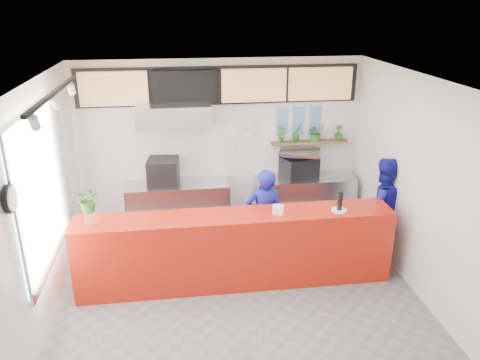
% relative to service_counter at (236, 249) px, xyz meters
% --- Properties ---
extents(floor, '(5.00, 5.00, 0.00)m').
position_rel_service_counter_xyz_m(floor, '(0.00, -0.40, -0.55)').
color(floor, slate).
rests_on(floor, ground).
extents(ceiling, '(5.00, 5.00, 0.00)m').
position_rel_service_counter_xyz_m(ceiling, '(0.00, -0.40, 2.45)').
color(ceiling, silver).
extents(wall_back, '(5.00, 0.00, 5.00)m').
position_rel_service_counter_xyz_m(wall_back, '(0.00, 2.10, 0.95)').
color(wall_back, white).
rests_on(wall_back, ground).
extents(wall_left, '(0.00, 5.00, 5.00)m').
position_rel_service_counter_xyz_m(wall_left, '(-2.50, -0.40, 0.95)').
color(wall_left, white).
rests_on(wall_left, ground).
extents(wall_right, '(0.00, 5.00, 5.00)m').
position_rel_service_counter_xyz_m(wall_right, '(2.50, -0.40, 0.95)').
color(wall_right, white).
rests_on(wall_right, ground).
extents(service_counter, '(4.50, 0.60, 1.10)m').
position_rel_service_counter_xyz_m(service_counter, '(0.00, 0.00, 0.00)').
color(service_counter, '#B41C0C').
rests_on(service_counter, ground).
extents(cream_band, '(5.00, 0.02, 0.80)m').
position_rel_service_counter_xyz_m(cream_band, '(0.00, 2.09, 2.05)').
color(cream_band, beige).
rests_on(cream_band, wall_back).
extents(prep_bench, '(1.80, 0.60, 0.90)m').
position_rel_service_counter_xyz_m(prep_bench, '(-0.80, 1.80, -0.10)').
color(prep_bench, '#B2B5BA').
rests_on(prep_bench, ground).
extents(panini_oven, '(0.56, 0.56, 0.46)m').
position_rel_service_counter_xyz_m(panini_oven, '(-1.03, 1.80, 0.58)').
color(panini_oven, black).
rests_on(panini_oven, prep_bench).
extents(extraction_hood, '(1.20, 0.70, 0.35)m').
position_rel_service_counter_xyz_m(extraction_hood, '(-0.80, 1.75, 1.60)').
color(extraction_hood, '#B2B5BA').
rests_on(extraction_hood, ceiling).
extents(hood_lip, '(1.20, 0.69, 0.31)m').
position_rel_service_counter_xyz_m(hood_lip, '(-0.80, 1.75, 1.40)').
color(hood_lip, '#B2B5BA').
rests_on(hood_lip, ceiling).
extents(right_bench, '(1.80, 0.60, 0.90)m').
position_rel_service_counter_xyz_m(right_bench, '(1.50, 1.80, -0.10)').
color(right_bench, '#B2B5BA').
rests_on(right_bench, ground).
extents(espresso_machine, '(0.71, 0.60, 0.39)m').
position_rel_service_counter_xyz_m(espresso_machine, '(1.38, 1.80, 0.54)').
color(espresso_machine, black).
rests_on(espresso_machine, right_bench).
extents(espresso_tray, '(0.83, 0.69, 0.06)m').
position_rel_service_counter_xyz_m(espresso_tray, '(1.38, 1.80, 0.83)').
color(espresso_tray, '#B5B7BD').
rests_on(espresso_tray, espresso_machine).
extents(herb_shelf, '(1.40, 0.18, 0.04)m').
position_rel_service_counter_xyz_m(herb_shelf, '(1.60, 2.00, 0.95)').
color(herb_shelf, brown).
rests_on(herb_shelf, wall_back).
extents(menu_board_far_left, '(1.10, 0.10, 0.55)m').
position_rel_service_counter_xyz_m(menu_board_far_left, '(-1.75, 1.98, 2.00)').
color(menu_board_far_left, tan).
rests_on(menu_board_far_left, wall_back).
extents(menu_board_mid_left, '(1.10, 0.10, 0.55)m').
position_rel_service_counter_xyz_m(menu_board_mid_left, '(-0.59, 1.98, 2.00)').
color(menu_board_mid_left, black).
rests_on(menu_board_mid_left, wall_back).
extents(menu_board_mid_right, '(1.10, 0.10, 0.55)m').
position_rel_service_counter_xyz_m(menu_board_mid_right, '(0.57, 1.98, 2.00)').
color(menu_board_mid_right, tan).
rests_on(menu_board_mid_right, wall_back).
extents(menu_board_far_right, '(1.10, 0.10, 0.55)m').
position_rel_service_counter_xyz_m(menu_board_far_right, '(1.73, 1.98, 2.00)').
color(menu_board_far_right, tan).
rests_on(menu_board_far_right, wall_back).
extents(soffit, '(4.80, 0.04, 0.65)m').
position_rel_service_counter_xyz_m(soffit, '(0.00, 2.06, 2.00)').
color(soffit, black).
rests_on(soffit, wall_back).
extents(window_pane, '(0.04, 2.20, 1.90)m').
position_rel_service_counter_xyz_m(window_pane, '(-2.47, -0.10, 1.15)').
color(window_pane, silver).
rests_on(window_pane, wall_left).
extents(window_frame, '(0.03, 2.30, 2.00)m').
position_rel_service_counter_xyz_m(window_frame, '(-2.45, -0.10, 1.15)').
color(window_frame, '#B2B5BA').
rests_on(window_frame, wall_left).
extents(wall_clock_rim, '(0.05, 0.30, 0.30)m').
position_rel_service_counter_xyz_m(wall_clock_rim, '(-2.46, -1.30, 1.50)').
color(wall_clock_rim, black).
rests_on(wall_clock_rim, wall_left).
extents(wall_clock_face, '(0.02, 0.26, 0.26)m').
position_rel_service_counter_xyz_m(wall_clock_face, '(-2.43, -1.30, 1.50)').
color(wall_clock_face, white).
rests_on(wall_clock_face, wall_left).
extents(track_rail, '(0.05, 2.40, 0.04)m').
position_rel_service_counter_xyz_m(track_rail, '(-2.10, -0.40, 2.39)').
color(track_rail, black).
rests_on(track_rail, ceiling).
extents(dec_plate_a, '(0.24, 0.03, 0.24)m').
position_rel_service_counter_xyz_m(dec_plate_a, '(0.15, 2.07, 1.20)').
color(dec_plate_a, silver).
rests_on(dec_plate_a, wall_back).
extents(dec_plate_b, '(0.24, 0.03, 0.24)m').
position_rel_service_counter_xyz_m(dec_plate_b, '(0.45, 2.07, 1.10)').
color(dec_plate_b, silver).
rests_on(dec_plate_b, wall_back).
extents(dec_plate_c, '(0.24, 0.03, 0.24)m').
position_rel_service_counter_xyz_m(dec_plate_c, '(0.15, 2.07, 0.90)').
color(dec_plate_c, silver).
rests_on(dec_plate_c, wall_back).
extents(dec_plate_d, '(0.24, 0.03, 0.24)m').
position_rel_service_counter_xyz_m(dec_plate_d, '(0.50, 2.07, 1.35)').
color(dec_plate_d, silver).
rests_on(dec_plate_d, wall_back).
extents(photo_frame_a, '(0.20, 0.02, 0.25)m').
position_rel_service_counter_xyz_m(photo_frame_a, '(1.10, 2.08, 1.45)').
color(photo_frame_a, '#598CBF').
rests_on(photo_frame_a, wall_back).
extents(photo_frame_b, '(0.20, 0.02, 0.25)m').
position_rel_service_counter_xyz_m(photo_frame_b, '(1.40, 2.08, 1.45)').
color(photo_frame_b, '#598CBF').
rests_on(photo_frame_b, wall_back).
extents(photo_frame_c, '(0.20, 0.02, 0.25)m').
position_rel_service_counter_xyz_m(photo_frame_c, '(1.70, 2.08, 1.45)').
color(photo_frame_c, '#598CBF').
rests_on(photo_frame_c, wall_back).
extents(photo_frame_d, '(0.20, 0.02, 0.25)m').
position_rel_service_counter_xyz_m(photo_frame_d, '(1.10, 2.08, 1.20)').
color(photo_frame_d, '#598CBF').
rests_on(photo_frame_d, wall_back).
extents(photo_frame_e, '(0.20, 0.02, 0.25)m').
position_rel_service_counter_xyz_m(photo_frame_e, '(1.40, 2.08, 1.20)').
color(photo_frame_e, '#598CBF').
rests_on(photo_frame_e, wall_back).
extents(photo_frame_f, '(0.20, 0.02, 0.25)m').
position_rel_service_counter_xyz_m(photo_frame_f, '(1.70, 2.08, 1.20)').
color(photo_frame_f, '#598CBF').
rests_on(photo_frame_f, wall_back).
extents(staff_center, '(0.59, 0.39, 1.58)m').
position_rel_service_counter_xyz_m(staff_center, '(0.50, 0.47, 0.24)').
color(staff_center, '#14168E').
rests_on(staff_center, ground).
extents(staff_right, '(0.81, 0.63, 1.66)m').
position_rel_service_counter_xyz_m(staff_right, '(2.38, 0.49, 0.28)').
color(staff_right, '#14168E').
rests_on(staff_right, ground).
extents(herb_a, '(0.18, 0.15, 0.30)m').
position_rel_service_counter_xyz_m(herb_a, '(1.07, 2.00, 1.12)').
color(herb_a, '#2A6724').
rests_on(herb_a, herb_shelf).
extents(herb_b, '(0.22, 0.20, 0.32)m').
position_rel_service_counter_xyz_m(herb_b, '(1.36, 2.00, 1.13)').
color(herb_b, '#2A6724').
rests_on(herb_b, herb_shelf).
extents(herb_c, '(0.31, 0.28, 0.33)m').
position_rel_service_counter_xyz_m(herb_c, '(1.72, 2.00, 1.13)').
color(herb_c, '#2A6724').
rests_on(herb_c, herb_shelf).
extents(herb_d, '(0.19, 0.19, 0.27)m').
position_rel_service_counter_xyz_m(herb_d, '(2.14, 2.00, 1.11)').
color(herb_d, '#2A6724').
rests_on(herb_d, herb_shelf).
extents(glass_vase, '(0.21, 0.21, 0.20)m').
position_rel_service_counter_xyz_m(glass_vase, '(-1.94, -0.10, 0.65)').
color(glass_vase, silver).
rests_on(glass_vase, service_counter).
extents(basil_vase, '(0.38, 0.35, 0.35)m').
position_rel_service_counter_xyz_m(basil_vase, '(-1.94, -0.10, 0.95)').
color(basil_vase, '#2A6724').
rests_on(basil_vase, glass_vase).
extents(napkin_holder, '(0.17, 0.14, 0.13)m').
position_rel_service_counter_xyz_m(napkin_holder, '(0.59, -0.06, 0.61)').
color(napkin_holder, white).
rests_on(napkin_holder, service_counter).
extents(white_plate, '(0.27, 0.27, 0.02)m').
position_rel_service_counter_xyz_m(white_plate, '(1.48, -0.07, 0.56)').
color(white_plate, white).
rests_on(white_plate, service_counter).
extents(pepper_mill, '(0.08, 0.08, 0.28)m').
position_rel_service_counter_xyz_m(pepper_mill, '(1.48, -0.07, 0.70)').
color(pepper_mill, black).
rests_on(pepper_mill, white_plate).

